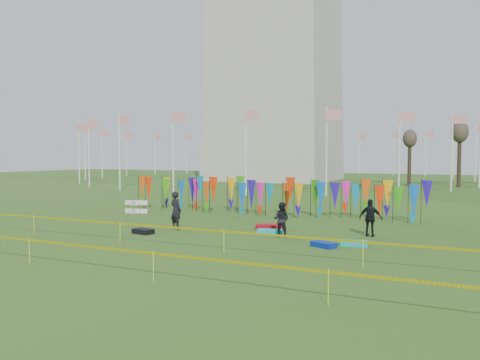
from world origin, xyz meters
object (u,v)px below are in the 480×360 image
at_px(person_left, 176,210).
at_px(person_right, 370,218).
at_px(kite_bag_black, 143,231).
at_px(kite_bag_red, 269,227).
at_px(kite_bag_teal, 354,243).
at_px(kite_bag_blue, 324,245).
at_px(box_kite, 136,207).
at_px(person_mid, 281,219).
at_px(kite_bag_turquoise, 270,232).

height_order(person_left, person_right, person_left).
bearing_deg(kite_bag_black, kite_bag_red, 37.05).
distance_m(kite_bag_black, kite_bag_teal, 9.62).
distance_m(kite_bag_red, kite_bag_black, 6.13).
bearing_deg(kite_bag_blue, kite_bag_black, -177.44).
xyz_separation_m(person_right, kite_bag_teal, (-0.22, -2.52, -0.74)).
relative_size(box_kite, person_left, 0.45).
relative_size(box_kite, kite_bag_black, 0.87).
bearing_deg(person_mid, kite_bag_black, 16.03).
bearing_deg(person_right, kite_bag_teal, 83.48).
height_order(person_left, kite_bag_teal, person_left).
relative_size(person_mid, kite_bag_black, 1.61).
height_order(kite_bag_blue, kite_bag_red, kite_bag_red).
distance_m(person_right, kite_bag_red, 4.94).
height_order(box_kite, kite_bag_turquoise, box_kite).
bearing_deg(person_mid, kite_bag_red, -55.67).
bearing_deg(kite_bag_red, kite_bag_black, -142.95).
relative_size(person_mid, kite_bag_teal, 1.44).
bearing_deg(kite_bag_teal, person_right, 85.05).
distance_m(box_kite, kite_bag_black, 7.83).
relative_size(kite_bag_blue, kite_bag_teal, 0.91).
bearing_deg(kite_bag_teal, kite_bag_turquoise, 164.68).
height_order(person_left, kite_bag_black, person_left).
relative_size(person_right, kite_bag_teal, 1.55).
bearing_deg(kite_bag_red, kite_bag_teal, -28.62).
bearing_deg(kite_bag_teal, box_kite, 161.52).
relative_size(person_right, kite_bag_red, 1.26).
xyz_separation_m(person_mid, kite_bag_black, (-6.16, -1.93, -0.67)).
bearing_deg(person_mid, box_kite, -21.46).
bearing_deg(kite_bag_turquoise, person_mid, -26.33).
distance_m(person_left, kite_bag_teal, 8.94).
relative_size(kite_bag_turquoise, kite_bag_teal, 1.08).
bearing_deg(kite_bag_teal, kite_bag_blue, -143.79).
bearing_deg(person_left, kite_bag_black, 87.23).
distance_m(person_left, kite_bag_red, 4.71).
bearing_deg(kite_bag_blue, person_right, 68.95).
bearing_deg(kite_bag_blue, person_left, 169.95).
height_order(kite_bag_turquoise, kite_bag_black, kite_bag_turquoise).
xyz_separation_m(person_mid, kite_bag_teal, (3.40, -0.78, -0.68)).
bearing_deg(person_left, person_right, -150.09).
distance_m(box_kite, kite_bag_red, 10.17).
bearing_deg(box_kite, kite_bag_black, -50.23).
xyz_separation_m(kite_bag_turquoise, kite_bag_blue, (3.03, -1.88, -0.01)).
bearing_deg(person_left, kite_bag_teal, -165.89).
bearing_deg(kite_bag_turquoise, person_right, 18.11).
bearing_deg(kite_bag_red, box_kite, 166.79).
bearing_deg(kite_bag_teal, person_left, 176.00).
bearing_deg(kite_bag_blue, kite_bag_red, 137.53).
xyz_separation_m(person_right, kite_bag_turquoise, (-4.30, -1.41, -0.73)).
bearing_deg(box_kite, person_mid, -20.11).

